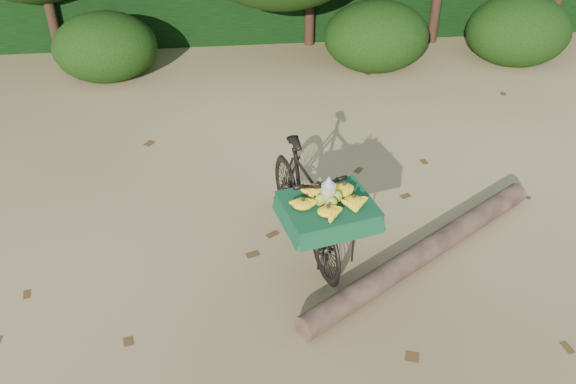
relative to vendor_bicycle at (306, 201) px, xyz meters
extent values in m
plane|color=tan|center=(0.31, 0.38, -0.59)|extent=(80.00, 80.00, 0.00)
imported|color=black|center=(-0.01, 0.02, -0.02)|extent=(0.97, 1.98, 1.15)
cube|color=black|center=(0.13, -0.56, 0.35)|extent=(0.52, 0.59, 0.03)
cube|color=#134729|center=(0.13, -0.56, 0.37)|extent=(0.96, 0.86, 0.01)
ellipsoid|color=olive|center=(0.21, -0.54, 0.43)|extent=(0.11, 0.09, 0.12)
ellipsoid|color=olive|center=(0.12, -0.49, 0.43)|extent=(0.11, 0.09, 0.12)
ellipsoid|color=olive|center=(0.06, -0.58, 0.43)|extent=(0.11, 0.09, 0.12)
ellipsoid|color=olive|center=(0.15, -0.63, 0.43)|extent=(0.11, 0.09, 0.12)
cylinder|color=#EAE5C6|center=(0.13, -0.55, 0.48)|extent=(0.13, 0.13, 0.17)
cylinder|color=brown|center=(1.21, -0.38, -0.47)|extent=(2.93, 2.05, 0.24)
camera|label=1|loc=(-0.71, -5.04, 3.71)|focal=38.00mm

